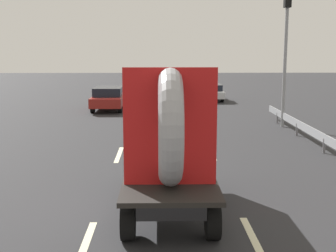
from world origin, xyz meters
name	(u,v)px	position (x,y,z in m)	size (l,w,h in m)	color
ground_plane	(163,207)	(0.00, 0.00, 0.00)	(120.00, 120.00, 0.00)	#28282B
flatbed_truck	(168,141)	(0.13, 0.13, 1.61)	(2.02, 4.78, 3.44)	black
distant_sedan	(109,98)	(-3.24, 17.69, 0.76)	(1.87, 4.36, 1.42)	black
traffic_light	(286,39)	(5.95, 11.35, 4.23)	(0.42, 0.36, 6.58)	gray
guardrail	(310,131)	(5.95, 7.33, 0.53)	(0.10, 13.43, 0.71)	gray
lane_dash_left_near	(83,249)	(-1.56, -2.33, 0.00)	(2.75, 0.16, 0.01)	beige
lane_dash_left_far	(119,155)	(-1.56, 5.55, 0.00)	(2.43, 0.16, 0.01)	beige
lane_dash_right_near	(253,238)	(1.81, -1.88, 0.00)	(2.28, 0.16, 0.01)	beige
lane_dash_right_far	(210,151)	(1.81, 6.06, 0.00)	(2.90, 0.16, 0.01)	beige
oncoming_car	(211,92)	(3.71, 22.72, 0.64)	(1.57, 3.66, 1.19)	black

